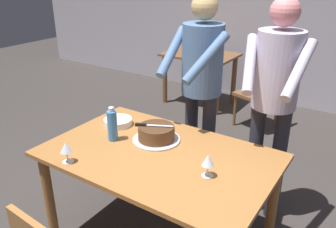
{
  "coord_description": "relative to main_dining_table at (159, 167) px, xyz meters",
  "views": [
    {
      "loc": [
        1.15,
        -1.63,
        1.9
      ],
      "look_at": [
        -0.12,
        0.29,
        0.9
      ],
      "focal_mm": 36.88,
      "sensor_mm": 36.0,
      "label": 1
    }
  ],
  "objects": [
    {
      "name": "back_wall",
      "position": [
        0.0,
        3.36,
        0.71
      ],
      "size": [
        10.0,
        0.12,
        2.7
      ],
      "primitive_type": "cube",
      "color": "#ADA8B2",
      "rests_on": "ground_plane"
    },
    {
      "name": "main_dining_table",
      "position": [
        0.0,
        0.0,
        0.0
      ],
      "size": [
        1.52,
        0.96,
        0.75
      ],
      "color": "#9E6633",
      "rests_on": "ground_plane"
    },
    {
      "name": "cake_on_platter",
      "position": [
        -0.12,
        0.14,
        0.16
      ],
      "size": [
        0.34,
        0.34,
        0.11
      ],
      "color": "silver",
      "rests_on": "main_dining_table"
    },
    {
      "name": "cake_knife",
      "position": [
        -0.18,
        0.11,
        0.22
      ],
      "size": [
        0.25,
        0.14,
        0.02
      ],
      "color": "silver",
      "rests_on": "cake_on_platter"
    },
    {
      "name": "plate_stack",
      "position": [
        -0.52,
        0.19,
        0.13
      ],
      "size": [
        0.22,
        0.22,
        0.05
      ],
      "color": "white",
      "rests_on": "main_dining_table"
    },
    {
      "name": "wine_glass_near",
      "position": [
        -0.42,
        -0.41,
        0.21
      ],
      "size": [
        0.08,
        0.08,
        0.14
      ],
      "color": "silver",
      "rests_on": "main_dining_table"
    },
    {
      "name": "wine_glass_far",
      "position": [
        0.39,
        -0.06,
        0.21
      ],
      "size": [
        0.08,
        0.08,
        0.14
      ],
      "color": "silver",
      "rests_on": "main_dining_table"
    },
    {
      "name": "water_bottle",
      "position": [
        -0.38,
        -0.02,
        0.22
      ],
      "size": [
        0.07,
        0.07,
        0.25
      ],
      "color": "#387AC6",
      "rests_on": "main_dining_table"
    },
    {
      "name": "person_cutting_cake",
      "position": [
        -0.07,
        0.69,
        0.43
      ],
      "size": [
        0.46,
        0.57,
        1.72
      ],
      "color": "#2D2D38",
      "rests_on": "ground_plane"
    },
    {
      "name": "person_standing_beside",
      "position": [
        0.51,
        0.72,
        0.43
      ],
      "size": [
        0.46,
        0.57,
        1.72
      ],
      "color": "#2D2D38",
      "rests_on": "ground_plane"
    },
    {
      "name": "background_table",
      "position": [
        -1.13,
        2.66,
        -0.07
      ],
      "size": [
        1.0,
        0.7,
        0.74
      ],
      "color": "brown",
      "rests_on": "ground_plane"
    },
    {
      "name": "background_chair_0",
      "position": [
        -0.06,
        2.29,
        -0.15
      ],
      "size": [
        0.55,
        0.55,
        0.9
      ],
      "color": "brown",
      "rests_on": "ground_plane"
    }
  ]
}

